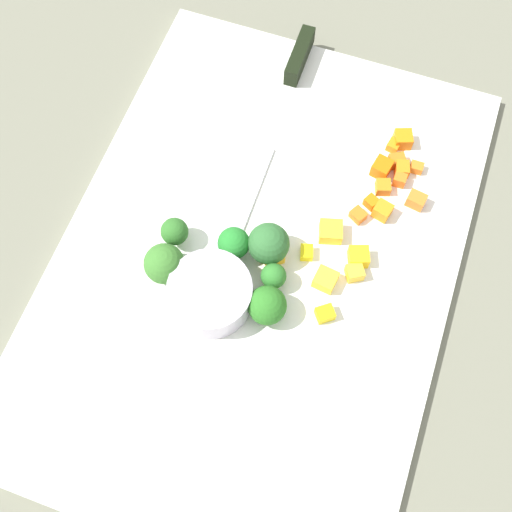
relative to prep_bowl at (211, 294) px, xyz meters
The scene contains 29 objects.
ground_plane 0.07m from the prep_bowl, 153.56° to the left, with size 4.00×4.00×0.00m, color #6A6A59.
cutting_board 0.06m from the prep_bowl, 153.56° to the left, with size 0.55×0.38×0.01m, color white.
prep_bowl is the anchor object (origin of this frame).
chef_knife 0.24m from the prep_bowl, behind, with size 0.33×0.02×0.02m.
carrot_dice_0 0.26m from the prep_bowl, 143.85° to the left, with size 0.01×0.01×0.01m, color orange.
carrot_dice_1 0.23m from the prep_bowl, 136.28° to the left, with size 0.02×0.01×0.01m, color orange.
carrot_dice_2 0.22m from the prep_bowl, 148.65° to the left, with size 0.02×0.02×0.02m, color #F8640A.
carrot_dice_3 0.17m from the prep_bowl, 140.64° to the left, with size 0.01×0.01×0.01m, color orange.
carrot_dice_4 0.19m from the prep_bowl, 137.76° to the left, with size 0.02×0.02×0.02m, color orange.
carrot_dice_5 0.26m from the prep_bowl, 151.58° to the left, with size 0.01×0.01×0.01m, color orange.
carrot_dice_6 0.19m from the prep_bowl, 142.19° to the left, with size 0.01×0.01×0.01m, color orange.
carrot_dice_7 0.27m from the prep_bowl, 151.11° to the left, with size 0.02×0.02×0.02m, color orange.
carrot_dice_8 0.24m from the prep_bowl, 145.37° to the left, with size 0.01×0.02×0.01m, color orange.
carrot_dice_9 0.23m from the prep_bowl, 143.29° to the left, with size 0.01×0.01×0.01m, color orange.
carrot_dice_10 0.21m from the prep_bowl, 144.12° to the left, with size 0.01×0.01×0.01m, color orange.
carrot_dice_11 0.24m from the prep_bowl, 147.92° to the left, with size 0.01×0.02×0.01m, color orange.
pepper_dice_0 0.15m from the prep_bowl, 125.61° to the left, with size 0.02×0.02×0.02m, color yellow.
pepper_dice_1 0.11m from the prep_bowl, 136.46° to the left, with size 0.01×0.01×0.01m, color yellow.
pepper_dice_2 0.11m from the prep_bowl, 119.90° to the left, with size 0.02×0.02×0.01m, color yellow.
pepper_dice_3 0.08m from the prep_bowl, 147.46° to the left, with size 0.02×0.02×0.02m, color yellow.
pepper_dice_4 0.14m from the prep_bowl, 139.84° to the left, with size 0.02×0.02×0.02m, color yellow.
pepper_dice_5 0.11m from the prep_bowl, 100.87° to the left, with size 0.01×0.02×0.01m, color yellow.
pepper_dice_6 0.14m from the prep_bowl, 119.79° to the left, with size 0.02×0.02×0.01m, color yellow.
broccoli_floret_0 0.07m from the prep_bowl, 130.45° to the right, with size 0.03×0.03×0.03m.
broccoli_floret_1 0.05m from the prep_bowl, 103.29° to the right, with size 0.04×0.04×0.04m.
broccoli_floret_2 0.06m from the prep_bowl, 125.79° to the left, with size 0.02×0.02×0.03m.
broccoli_floret_3 0.05m from the prep_bowl, behind, with size 0.03×0.03×0.04m.
broccoli_floret_4 0.07m from the prep_bowl, 150.49° to the left, with size 0.04×0.04×0.05m.
broccoli_floret_5 0.05m from the prep_bowl, 95.90° to the left, with size 0.04×0.04×0.04m.
Camera 1 is at (0.24, 0.08, 0.61)m, focal length 45.78 mm.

